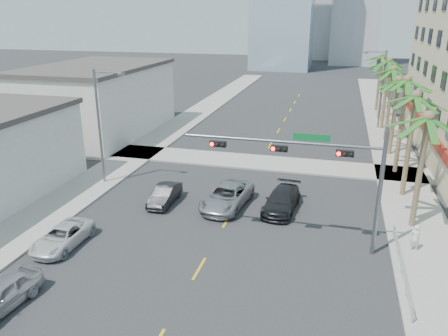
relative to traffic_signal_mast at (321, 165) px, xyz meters
The scene contains 22 objects.
ground 11.06m from the traffic_signal_mast, 126.03° to the right, with size 260.00×260.00×0.00m, color #262628.
sidewalk_right 14.44m from the traffic_signal_mast, 62.71° to the left, with size 4.00×120.00×0.15m, color gray.
sidewalk_left 22.05m from the traffic_signal_mast, 145.89° to the left, with size 4.00×120.00×0.15m, color gray.
sidewalk_cross 15.99m from the traffic_signal_mast, 112.38° to the left, with size 80.00×4.00×0.15m, color gray.
building_left_far 32.30m from the traffic_signal_mast, 141.59° to the left, with size 11.00×18.00×7.20m, color beige.
traffic_signal_mast is the anchor object (origin of this frame).
palm_tree_0 7.37m from the traffic_signal_mast, 34.84° to the left, with size 4.80×4.80×7.80m.
palm_tree_1 11.18m from the traffic_signal_mast, 57.84° to the left, with size 4.80×4.80×8.16m.
palm_tree_2 15.81m from the traffic_signal_mast, 68.07° to the left, with size 4.80×4.80×8.52m.
palm_tree_3 20.59m from the traffic_signal_mast, 73.51° to the left, with size 4.80×4.80×7.80m.
palm_tree_4 25.63m from the traffic_signal_mast, 76.83° to the left, with size 4.80×4.80×8.16m.
palm_tree_5 30.72m from the traffic_signal_mast, 79.05° to the left, with size 4.80×4.80×8.52m.
palm_tree_6 35.78m from the traffic_signal_mast, 80.63° to the left, with size 4.80×4.80×7.80m.
palm_tree_7 40.93m from the traffic_signal_mast, 81.82° to the left, with size 4.80×4.80×8.16m.
streetlight_left 17.84m from the traffic_signal_mast, 160.18° to the left, with size 2.55×0.25×9.00m.
streetlight_right 30.50m from the traffic_signal_mast, 80.16° to the left, with size 2.55×0.25×9.00m.
guardrail 6.59m from the traffic_signal_mast, 23.39° to the right, with size 0.08×8.08×1.00m.
car_parked_far 15.34m from the traffic_signal_mast, 165.53° to the right, with size 2.02×4.39×1.22m, color silver.
car_lane_left 12.20m from the traffic_signal_mast, 161.58° to the left, with size 1.36×3.91×1.29m, color black.
car_lane_center 8.70m from the traffic_signal_mast, 146.72° to the left, with size 2.56×5.55×1.54m, color #AAAAAE.
car_lane_right 6.78m from the traffic_signal_mast, 119.21° to the left, with size 2.01×4.94×1.43m, color black.
pedestrian 6.93m from the traffic_signal_mast, ahead, with size 0.56×0.37×1.55m, color white.
Camera 1 is at (6.42, -15.14, 12.85)m, focal length 35.00 mm.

